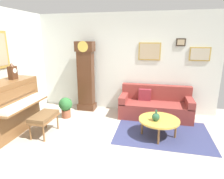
{
  "coord_description": "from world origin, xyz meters",
  "views": [
    {
      "loc": [
        0.93,
        -3.14,
        2.11
      ],
      "look_at": [
        -0.08,
        1.3,
        0.88
      ],
      "focal_mm": 30.77,
      "sensor_mm": 36.0,
      "label": 1
    }
  ],
  "objects_px": {
    "piano_bench": "(44,117)",
    "couch": "(155,106)",
    "potted_plant": "(66,106)",
    "piano": "(9,107)",
    "green_jug": "(156,117)",
    "grandfather_clock": "(86,78)",
    "coffee_table": "(159,120)",
    "mantel_clock": "(13,72)"
  },
  "relations": [
    {
      "from": "piano_bench",
      "to": "couch",
      "type": "distance_m",
      "value": 2.89
    },
    {
      "from": "potted_plant",
      "to": "piano",
      "type": "bearing_deg",
      "value": -128.83
    },
    {
      "from": "piano",
      "to": "piano_bench",
      "type": "distance_m",
      "value": 0.84
    },
    {
      "from": "couch",
      "to": "green_jug",
      "type": "relative_size",
      "value": 7.92
    },
    {
      "from": "piano",
      "to": "couch",
      "type": "distance_m",
      "value": 3.63
    },
    {
      "from": "piano_bench",
      "to": "grandfather_clock",
      "type": "relative_size",
      "value": 0.34
    },
    {
      "from": "couch",
      "to": "piano_bench",
      "type": "bearing_deg",
      "value": -146.48
    },
    {
      "from": "grandfather_clock",
      "to": "coffee_table",
      "type": "bearing_deg",
      "value": -30.07
    },
    {
      "from": "mantel_clock",
      "to": "potted_plant",
      "type": "xyz_separation_m",
      "value": [
        0.85,
        0.8,
        -1.04
      ]
    },
    {
      "from": "grandfather_clock",
      "to": "potted_plant",
      "type": "relative_size",
      "value": 3.62
    },
    {
      "from": "mantel_clock",
      "to": "green_jug",
      "type": "bearing_deg",
      "value": 3.45
    },
    {
      "from": "piano_bench",
      "to": "coffee_table",
      "type": "xyz_separation_m",
      "value": [
        2.5,
        0.48,
        -0.03
      ]
    },
    {
      "from": "grandfather_clock",
      "to": "mantel_clock",
      "type": "xyz_separation_m",
      "value": [
        -1.19,
        -1.52,
        0.4
      ]
    },
    {
      "from": "couch",
      "to": "coffee_table",
      "type": "distance_m",
      "value": 1.12
    },
    {
      "from": "piano",
      "to": "mantel_clock",
      "type": "bearing_deg",
      "value": 89.54
    },
    {
      "from": "piano_bench",
      "to": "grandfather_clock",
      "type": "bearing_deg",
      "value": 77.37
    },
    {
      "from": "green_jug",
      "to": "potted_plant",
      "type": "distance_m",
      "value": 2.47
    },
    {
      "from": "couch",
      "to": "green_jug",
      "type": "bearing_deg",
      "value": -89.05
    },
    {
      "from": "grandfather_clock",
      "to": "mantel_clock",
      "type": "distance_m",
      "value": 1.97
    },
    {
      "from": "piano",
      "to": "mantel_clock",
      "type": "height_order",
      "value": "mantel_clock"
    },
    {
      "from": "piano",
      "to": "mantel_clock",
      "type": "distance_m",
      "value": 0.8
    },
    {
      "from": "piano",
      "to": "green_jug",
      "type": "xyz_separation_m",
      "value": [
        3.23,
        0.45,
        -0.12
      ]
    },
    {
      "from": "potted_plant",
      "to": "green_jug",
      "type": "bearing_deg",
      "value": -14.23
    },
    {
      "from": "mantel_clock",
      "to": "coffee_table",
      "type": "bearing_deg",
      "value": 5.05
    },
    {
      "from": "piano_bench",
      "to": "mantel_clock",
      "type": "height_order",
      "value": "mantel_clock"
    },
    {
      "from": "grandfather_clock",
      "to": "green_jug",
      "type": "height_order",
      "value": "grandfather_clock"
    },
    {
      "from": "piano_bench",
      "to": "couch",
      "type": "height_order",
      "value": "couch"
    },
    {
      "from": "piano",
      "to": "piano_bench",
      "type": "bearing_deg",
      "value": 4.8
    },
    {
      "from": "piano",
      "to": "grandfather_clock",
      "type": "xyz_separation_m",
      "value": [
        1.19,
        1.77,
        0.36
      ]
    },
    {
      "from": "coffee_table",
      "to": "mantel_clock",
      "type": "relative_size",
      "value": 2.32
    },
    {
      "from": "mantel_clock",
      "to": "potted_plant",
      "type": "distance_m",
      "value": 1.57
    },
    {
      "from": "green_jug",
      "to": "potted_plant",
      "type": "relative_size",
      "value": 0.43
    },
    {
      "from": "piano",
      "to": "mantel_clock",
      "type": "xyz_separation_m",
      "value": [
        0.0,
        0.26,
        0.76
      ]
    },
    {
      "from": "piano",
      "to": "couch",
      "type": "relative_size",
      "value": 0.76
    },
    {
      "from": "piano",
      "to": "coffee_table",
      "type": "distance_m",
      "value": 3.36
    },
    {
      "from": "grandfather_clock",
      "to": "green_jug",
      "type": "relative_size",
      "value": 8.46
    },
    {
      "from": "piano_bench",
      "to": "green_jug",
      "type": "xyz_separation_m",
      "value": [
        2.43,
        0.38,
        0.08
      ]
    },
    {
      "from": "mantel_clock",
      "to": "green_jug",
      "type": "xyz_separation_m",
      "value": [
        3.23,
        0.19,
        -0.88
      ]
    },
    {
      "from": "coffee_table",
      "to": "piano_bench",
      "type": "bearing_deg",
      "value": -169.12
    },
    {
      "from": "grandfather_clock",
      "to": "green_jug",
      "type": "distance_m",
      "value": 2.48
    },
    {
      "from": "couch",
      "to": "piano",
      "type": "bearing_deg",
      "value": -152.67
    },
    {
      "from": "couch",
      "to": "mantel_clock",
      "type": "xyz_separation_m",
      "value": [
        -3.21,
        -1.41,
        1.05
      ]
    }
  ]
}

